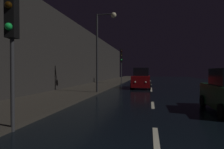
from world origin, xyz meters
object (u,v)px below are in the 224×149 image
car_approaching_headlights (141,79)px  traffic_light_far_left (121,58)px  streetlamp_overhead (103,40)px  traffic_light_near_left (11,19)px

car_approaching_headlights → traffic_light_far_left: bearing=-154.2°
streetlamp_overhead → car_approaching_headlights: (2.89, 5.86, -3.42)m
traffic_light_far_left → car_approaching_headlights: 7.79m
traffic_light_far_left → streetlamp_overhead: 12.45m
traffic_light_near_left → streetlamp_overhead: size_ratio=0.72×
car_approaching_headlights → streetlamp_overhead: bearing=-26.3°
streetlamp_overhead → traffic_light_far_left: bearing=91.3°
traffic_light_near_left → traffic_light_far_left: bearing=169.5°
car_approaching_headlights → traffic_light_near_left: bearing=-11.7°
streetlamp_overhead → car_approaching_headlights: 7.38m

